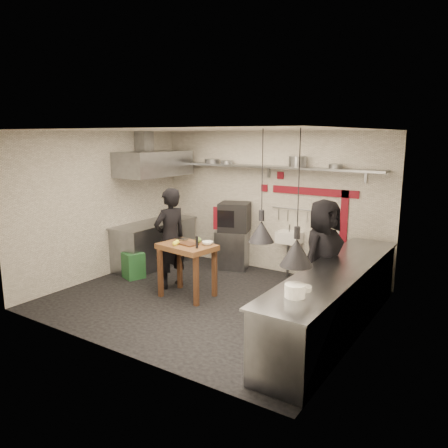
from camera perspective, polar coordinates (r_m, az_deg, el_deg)
The scene contains 47 objects.
floor at distance 7.44m, azimuth -1.94°, elevation -9.93°, with size 5.00×5.00×0.00m, color black.
ceiling at distance 6.92m, azimuth -2.11°, elevation 12.19°, with size 5.00×5.00×0.00m, color beige.
wall_back at distance 8.82m, azimuth 5.89°, elevation 2.87°, with size 5.00×0.04×2.80m, color silver.
wall_front at distance 5.51m, azimuth -14.75°, elevation -2.73°, with size 5.00×0.04×2.80m, color silver.
wall_left at distance 8.71m, azimuth -15.58°, elevation 2.39°, with size 0.04×4.20×2.80m, color silver.
wall_right at distance 5.99m, azimuth 17.91°, elevation -1.77°, with size 0.04×4.20×2.80m, color silver.
red_band_horiz at distance 8.37m, azimuth 11.66°, elevation 4.16°, with size 1.70×0.02×0.14m, color maroon.
red_band_vert at distance 8.25m, azimuth 15.39°, elevation 0.49°, with size 0.14×0.02×1.10m, color maroon.
red_tile_a at distance 8.62m, azimuth 7.39°, elevation 6.32°, with size 0.14×0.02×0.14m, color maroon.
red_tile_b at distance 8.81m, azimuth 5.29°, elevation 4.71°, with size 0.14×0.02×0.14m, color maroon.
back_shelf at distance 8.58m, azimuth 5.43°, elevation 7.47°, with size 4.60×0.34×0.04m, color slate.
shelf_bracket_left at distance 9.74m, azimuth -4.16°, elevation 7.39°, with size 0.04×0.06×0.24m, color slate.
shelf_bracket_mid at distance 8.72m, azimuth 5.88°, elevation 6.87°, with size 0.04×0.06×0.24m, color slate.
shelf_bracket_right at distance 8.03m, azimuth 18.06°, elevation 5.97°, with size 0.04×0.06×0.24m, color slate.
pan_far_left at distance 9.23m, azimuth -1.57°, elevation 8.21°, with size 0.31×0.31×0.09m, color slate.
pan_mid_left at distance 9.03m, azimuth 0.38°, elevation 8.07°, with size 0.25×0.25×0.07m, color slate.
stock_pot at distance 8.28m, azimuth 9.58°, elevation 8.05°, with size 0.33×0.33×0.20m, color slate.
pan_right at distance 8.02m, azimuth 14.38°, elevation 7.32°, with size 0.24×0.24×0.08m, color slate.
oven_stand at distance 9.06m, azimuth 1.09°, elevation -3.30°, with size 0.63×0.57×0.80m, color slate.
combi_oven at distance 8.87m, azimuth 1.40°, elevation 0.95°, with size 0.60×0.56×0.58m, color black.
oven_door at distance 8.68m, azimuth 0.36°, elevation 0.72°, with size 0.55×0.03×0.46m, color maroon.
oven_glass at distance 8.64m, azimuth 0.23°, elevation 0.66°, with size 0.34×0.02×0.34m, color black.
hand_sink at distance 8.54m, azimuth 8.52°, elevation -1.73°, with size 0.46×0.34×0.22m, color white.
sink_tap at distance 8.50m, azimuth 8.56°, elevation -0.54°, with size 0.03×0.03×0.14m, color slate.
sink_drain at distance 8.62m, azimuth 8.32°, elevation -4.63°, with size 0.06×0.06×0.66m, color slate.
utensil_rail at distance 8.56m, azimuth 9.02°, elevation 1.98°, with size 0.02×0.02×0.90m, color slate.
counter_right at distance 6.36m, azimuth 14.30°, elevation -9.75°, with size 0.70×3.80×0.90m, color slate.
counter_right_top at distance 6.21m, azimuth 14.51°, elevation -5.75°, with size 0.76×3.90×0.03m, color slate.
plate_stack at distance 5.02m, azimuth 9.25°, elevation -8.60°, with size 0.23×0.23×0.15m, color white.
small_bowl_right at distance 5.26m, azimuth 10.19°, elevation -8.26°, with size 0.22×0.22×0.05m, color white.
counter_left at distance 9.37m, azimuth -9.03°, elevation -2.63°, with size 0.70×1.90×0.90m, color slate.
counter_left_top at distance 9.27m, azimuth -9.12°, elevation 0.16°, with size 0.76×2.00×0.03m, color slate.
extractor_hood at distance 9.08m, azimuth -9.13°, elevation 7.79°, with size 0.78×1.60×0.50m, color slate.
hood_duct at distance 9.23m, azimuth -10.38°, elevation 10.30°, with size 0.28×0.28×0.50m, color slate.
green_bin at distance 8.65m, azimuth -11.74°, elevation -5.30°, with size 0.35×0.35×0.50m, color #256130.
prep_table at distance 7.49m, azimuth -4.81°, elevation -6.08°, with size 0.92×0.64×0.92m, color brown, non-canonical shape.
cutting_board at distance 7.33m, azimuth -4.67°, elevation -2.62°, with size 0.31×0.22×0.03m, color #51301C.
pepper_mill at distance 7.07m, azimuth -3.56°, elevation -2.40°, with size 0.04×0.04×0.20m, color black.
lemon_a at distance 7.37m, azimuth -6.15°, elevation -2.35°, with size 0.08×0.08×0.08m, color #FFFD31.
lemon_b at distance 7.28m, azimuth -6.43°, elevation -2.55°, with size 0.08×0.08×0.08m, color #FFFD31.
veg_ball at distance 7.44m, azimuth -3.38°, elevation -2.09°, with size 0.10×0.10×0.10m, color olive.
steel_tray at distance 7.66m, azimuth -5.54°, elevation -2.00°, with size 0.19×0.13×0.03m, color slate.
bowl at distance 7.30m, azimuth -2.17°, elevation -2.51°, with size 0.19×0.19×0.06m, color white.
heat_lamp_near at distance 5.55m, azimuth 4.99°, elevation 4.88°, with size 0.33×0.33×1.44m, color black, non-canonical shape.
heat_lamp_far at distance 4.94m, azimuth 9.68°, elevation 3.25°, with size 0.38×0.38×1.55m, color black, non-canonical shape.
chef_left at distance 7.88m, azimuth -7.04°, elevation -1.86°, with size 0.66×0.43×1.81m, color black.
chef_right at distance 6.89m, azimuth 12.78°, elevation -4.16°, with size 0.87×0.57×1.78m, color black.
Camera 1 is at (4.00, -5.65, 2.72)m, focal length 35.00 mm.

